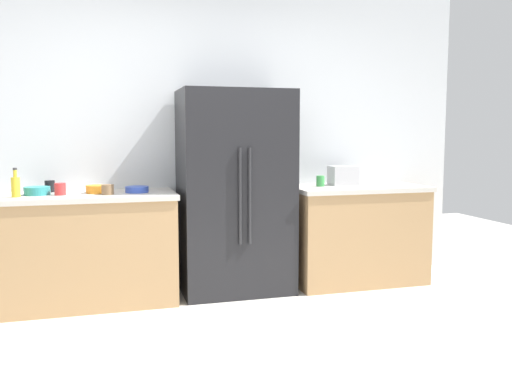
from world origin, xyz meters
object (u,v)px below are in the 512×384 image
object	(u,v)px
bottle_a	(16,186)
cup_a	(50,186)
refrigerator	(235,192)
cup_c	(320,181)
bowl_a	(37,191)
toaster	(343,176)
cup_d	(60,189)
bowl_c	(137,189)
bowl_b	(98,189)
cup_b	(108,190)

from	to	relation	value
bottle_a	cup_a	bearing A→B (deg)	54.50
refrigerator	cup_c	bearing A→B (deg)	2.76
bottle_a	bowl_a	world-z (taller)	bottle_a
cup_a	toaster	bearing A→B (deg)	-2.01
cup_d	bowl_c	distance (m)	0.58
bowl_a	bowl_b	distance (m)	0.45
refrigerator	bowl_a	world-z (taller)	refrigerator
bottle_a	cup_a	size ratio (longest dim) A/B	2.32
cup_b	bowl_c	xyz separation A→B (m)	(0.23, 0.10, -0.02)
cup_c	bowl_c	size ratio (longest dim) A/B	0.51
cup_d	bowl_c	size ratio (longest dim) A/B	0.50
toaster	bowl_c	bearing A→B (deg)	-176.09
bowl_a	toaster	bearing A→B (deg)	2.17
refrigerator	cup_b	xyz separation A→B (m)	(-1.05, -0.13, 0.06)
cup_b	cup_a	bearing A→B (deg)	144.32
cup_b	cup_d	world-z (taller)	cup_d
cup_b	refrigerator	bearing A→B (deg)	7.07
cup_b	cup_c	xyz separation A→B (m)	(1.85, 0.17, 0.01)
refrigerator	toaster	distance (m)	1.06
bottle_a	cup_a	distance (m)	0.37
refrigerator	bowl_b	xyz separation A→B (m)	(-1.13, 0.01, 0.06)
cup_b	bowl_c	distance (m)	0.25
cup_d	toaster	bearing A→B (deg)	3.77
cup_a	bowl_a	size ratio (longest dim) A/B	0.49
bowl_b	bowl_c	world-z (taller)	bowl_b
cup_c	cup_d	bearing A→B (deg)	-177.43
toaster	bottle_a	world-z (taller)	bottle_a
cup_c	refrigerator	bearing A→B (deg)	-177.24
toaster	bowl_b	distance (m)	2.18
cup_d	bowl_c	world-z (taller)	cup_d
refrigerator	bottle_a	distance (m)	1.72
refrigerator	cup_c	size ratio (longest dim) A/B	18.10
refrigerator	cup_a	size ratio (longest dim) A/B	18.20
bowl_b	refrigerator	bearing A→B (deg)	-0.76
bottle_a	bowl_c	xyz separation A→B (m)	(0.89, 0.08, -0.06)
bottle_a	bowl_a	size ratio (longest dim) A/B	1.12
cup_a	bowl_b	xyz separation A→B (m)	(0.37, -0.18, -0.02)
bowl_a	bowl_b	xyz separation A→B (m)	(0.45, 0.01, -0.00)
bowl_c	bottle_a	bearing A→B (deg)	-174.72
refrigerator	bowl_c	bearing A→B (deg)	-178.14
toaster	cup_c	size ratio (longest dim) A/B	2.59
bottle_a	bowl_c	distance (m)	0.90
toaster	cup_b	size ratio (longest dim) A/B	2.62
toaster	cup_c	bearing A→B (deg)	-165.97
cup_a	cup_b	world-z (taller)	cup_a
toaster	cup_c	xyz separation A→B (m)	(-0.25, -0.06, -0.04)
cup_c	cup_d	world-z (taller)	cup_c
bowl_a	bowl_c	size ratio (longest dim) A/B	1.04
bowl_a	cup_c	bearing A→B (deg)	0.89
cup_a	cup_d	size ratio (longest dim) A/B	1.02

